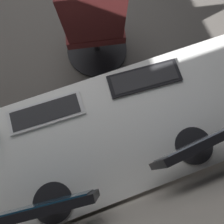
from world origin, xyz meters
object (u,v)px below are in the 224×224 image
keyboard_spare (46,113)px  office_chair (95,29)px  monitor_primary (38,209)px  monitor_secondary (213,138)px  keyboard_main (144,78)px  drawer_pedestal (79,158)px

keyboard_spare → office_chair: size_ratio=0.44×
monitor_primary → keyboard_spare: (-0.09, -0.46, -0.23)m
monitor_secondary → keyboard_spare: (0.69, -0.44, -0.24)m
monitor_primary → keyboard_spare: monitor_primary is taller
monitor_primary → office_chair: (-0.56, -1.08, -0.52)m
office_chair → monitor_primary: bearing=62.5°
keyboard_main → office_chair: (0.12, -0.61, -0.28)m
drawer_pedestal → office_chair: size_ratio=0.72×
monitor_secondary → keyboard_spare: monitor_secondary is taller
monitor_primary → office_chair: bearing=-117.5°
monitor_primary → monitor_secondary: (-0.78, -0.02, 0.01)m
keyboard_spare → office_chair: (-0.47, -0.62, -0.28)m
monitor_primary → office_chair: size_ratio=0.50×
drawer_pedestal → keyboard_main: bearing=-154.1°
monitor_primary → monitor_secondary: 0.78m
keyboard_spare → office_chair: 0.83m
office_chair → keyboard_spare: bearing=52.7°
keyboard_main → keyboard_spare: (0.59, 0.01, 0.00)m
monitor_secondary → office_chair: monitor_secondary is taller
keyboard_spare → office_chair: bearing=-127.3°
keyboard_main → office_chair: bearing=-79.0°
monitor_secondary → keyboard_main: bearing=-76.8°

